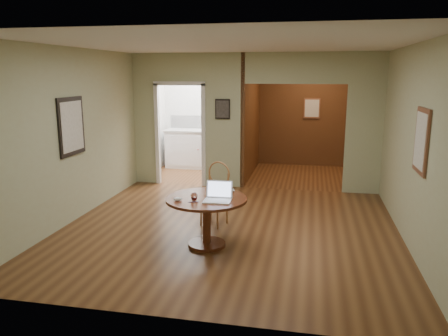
% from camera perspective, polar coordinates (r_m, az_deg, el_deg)
% --- Properties ---
extents(floor, '(5.00, 5.00, 0.00)m').
position_cam_1_polar(floor, '(6.64, 0.62, -8.02)').
color(floor, '#4E2C16').
rests_on(floor, ground).
extents(room_shell, '(5.20, 7.50, 5.00)m').
position_cam_1_polar(room_shell, '(9.42, 1.37, 6.09)').
color(room_shell, silver).
rests_on(room_shell, ground).
extents(dining_table, '(1.09, 1.09, 0.68)m').
position_cam_1_polar(dining_table, '(5.88, -2.29, -5.55)').
color(dining_table, brown).
rests_on(dining_table, ground).
extents(chair, '(0.52, 0.52, 0.98)m').
position_cam_1_polar(chair, '(6.73, -1.05, -2.88)').
color(chair, '#9B6337').
rests_on(chair, ground).
extents(open_laptop, '(0.36, 0.31, 0.25)m').
position_cam_1_polar(open_laptop, '(5.69, -0.76, -3.61)').
color(open_laptop, white).
rests_on(open_laptop, dining_table).
extents(closed_laptop, '(0.38, 0.31, 0.03)m').
position_cam_1_polar(closed_laptop, '(6.07, -0.13, -3.11)').
color(closed_laptop, silver).
rests_on(closed_laptop, dining_table).
extents(mouse, '(0.13, 0.09, 0.05)m').
position_cam_1_polar(mouse, '(5.71, -6.07, -4.05)').
color(mouse, white).
rests_on(mouse, dining_table).
extents(wine_glass, '(0.09, 0.09, 0.10)m').
position_cam_1_polar(wine_glass, '(5.72, -3.93, -3.70)').
color(wine_glass, white).
rests_on(wine_glass, dining_table).
extents(pen, '(0.13, 0.05, 0.01)m').
position_cam_1_polar(pen, '(5.64, -4.00, -4.45)').
color(pen, navy).
rests_on(pen, dining_table).
extents(kitchen_cabinet, '(2.06, 0.60, 0.94)m').
position_cam_1_polar(kitchen_cabinet, '(10.78, -2.25, 2.50)').
color(kitchen_cabinet, white).
rests_on(kitchen_cabinet, ground).
extents(grocery_bag, '(0.40, 0.37, 0.34)m').
position_cam_1_polar(grocery_bag, '(10.53, 1.91, 5.79)').
color(grocery_bag, '#C1AD8D').
rests_on(grocery_bag, kitchen_cabinet).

